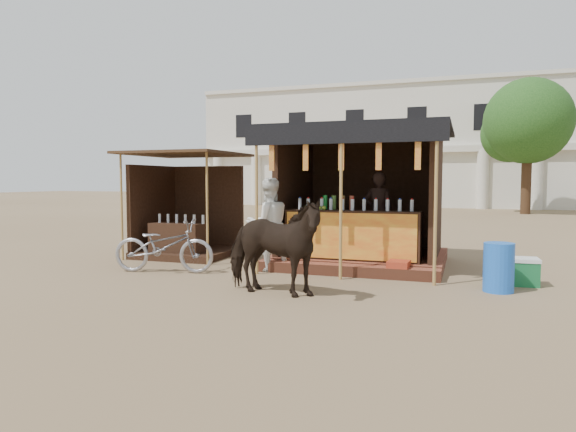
# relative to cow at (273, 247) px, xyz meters

# --- Properties ---
(ground) EXTENTS (120.00, 120.00, 0.00)m
(ground) POSITION_rel_cow_xyz_m (-0.31, 0.01, -0.74)
(ground) COLOR #846B4C
(ground) RESTS_ON ground
(main_stall) EXTENTS (3.60, 3.61, 2.78)m
(main_stall) POSITION_rel_cow_xyz_m (0.71, 3.36, 0.29)
(main_stall) COLOR brown
(main_stall) RESTS_ON ground
(secondary_stall) EXTENTS (2.40, 2.40, 2.38)m
(secondary_stall) POSITION_rel_cow_xyz_m (-3.48, 3.24, 0.11)
(secondary_stall) COLOR #351F13
(secondary_stall) RESTS_ON ground
(cow) EXTENTS (1.84, 1.03, 1.48)m
(cow) POSITION_rel_cow_xyz_m (0.00, 0.00, 0.00)
(cow) COLOR black
(cow) RESTS_ON ground
(motorbike) EXTENTS (2.03, 1.06, 1.01)m
(motorbike) POSITION_rel_cow_xyz_m (-2.65, 1.13, -0.23)
(motorbike) COLOR #999AA2
(motorbike) RESTS_ON ground
(bystander) EXTENTS (1.11, 1.07, 1.80)m
(bystander) POSITION_rel_cow_xyz_m (-0.85, 1.99, 0.16)
(bystander) COLOR white
(bystander) RESTS_ON ground
(blue_barrel) EXTENTS (0.57, 0.57, 0.77)m
(blue_barrel) POSITION_rel_cow_xyz_m (3.27, 1.39, -0.35)
(blue_barrel) COLOR blue
(blue_barrel) RESTS_ON ground
(red_crate) EXTENTS (0.39, 0.45, 0.31)m
(red_crate) POSITION_rel_cow_xyz_m (1.65, 2.01, -0.58)
(red_crate) COLOR #9F301A
(red_crate) RESTS_ON ground
(cooler) EXTENTS (0.66, 0.47, 0.46)m
(cooler) POSITION_rel_cow_xyz_m (3.61, 2.07, -0.51)
(cooler) COLOR #186C36
(cooler) RESTS_ON ground
(background_building) EXTENTS (26.00, 7.45, 8.18)m
(background_building) POSITION_rel_cow_xyz_m (-2.31, 29.95, 3.24)
(background_building) COLOR silver
(background_building) RESTS_ON ground
(tree) EXTENTS (4.50, 4.40, 7.00)m
(tree) POSITION_rel_cow_xyz_m (5.50, 22.15, 3.89)
(tree) COLOR #382314
(tree) RESTS_ON ground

